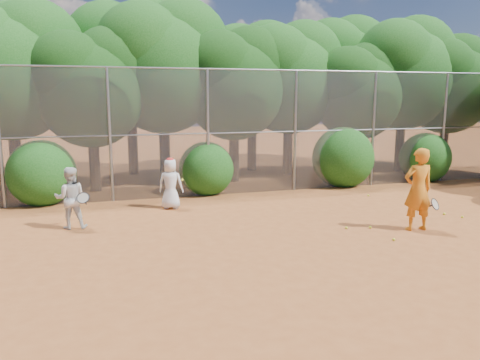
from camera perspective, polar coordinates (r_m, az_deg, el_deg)
name	(u,v)px	position (r m, az deg, el deg)	size (l,w,h in m)	color
ground	(320,249)	(10.05, 9.75, -8.32)	(80.00, 80.00, 0.00)	brown
fence_back	(235,131)	(15.13, -0.67, 5.98)	(20.05, 0.09, 4.03)	gray
tree_1	(10,65)	(17.26, -26.21, 12.49)	(4.64, 4.03, 6.35)	black
tree_2	(92,83)	(16.33, -17.63, 11.20)	(3.99, 3.47, 5.47)	black
tree_3	(164,61)	(17.54, -9.28, 14.09)	(4.89, 4.26, 6.70)	black
tree_4	(235,80)	(17.44, -0.62, 12.14)	(4.19, 3.64, 5.73)	black
tree_5	(290,73)	(19.05, 6.12, 12.79)	(4.51, 3.92, 6.17)	black
tree_6	(358,88)	(19.26, 14.24, 10.79)	(3.86, 3.36, 5.29)	black
tree_7	(405,69)	(21.18, 19.45, 12.65)	(4.77, 4.14, 6.53)	black
tree_8	(449,81)	(22.16, 24.09, 11.01)	(4.25, 3.70, 5.82)	black
tree_10	(131,59)	(19.64, -13.17, 14.21)	(5.15, 4.48, 7.06)	black
tree_11	(253,72)	(20.20, 1.62, 13.03)	(4.64, 4.03, 6.35)	black
tree_12	(342,66)	(22.59, 12.33, 13.39)	(5.02, 4.37, 6.88)	black
bush_0	(41,170)	(15.04, -23.06, 1.10)	(2.00, 2.00, 2.00)	#154A12
bush_1	(206,166)	(15.33, -4.14, 1.67)	(1.80, 1.80, 1.80)	#154A12
bush_2	(343,155)	(17.11, 12.43, 3.02)	(2.20, 2.20, 2.20)	#154A12
bush_3	(425,155)	(19.08, 21.64, 2.81)	(1.90, 1.90, 1.90)	#154A12
player_yellow	(418,190)	(11.83, 20.89, -1.09)	(0.90, 0.60, 1.98)	orange
player_teen	(171,183)	(13.39, -8.46, -0.41)	(0.82, 0.69, 1.46)	white
player_white	(70,198)	(11.96, -19.98, -2.08)	(0.85, 0.73, 1.50)	silver
ball_0	(370,227)	(11.82, 15.59, -5.56)	(0.07, 0.07, 0.07)	yellow
ball_1	(444,214)	(13.79, 23.64, -3.80)	(0.07, 0.07, 0.07)	yellow
ball_2	(394,239)	(10.98, 18.24, -6.90)	(0.07, 0.07, 0.07)	yellow
ball_3	(462,217)	(13.64, 25.46, -4.09)	(0.07, 0.07, 0.07)	yellow
ball_4	(346,228)	(11.63, 12.84, -5.69)	(0.07, 0.07, 0.07)	yellow
ball_5	(368,195)	(15.52, 15.38, -1.82)	(0.07, 0.07, 0.07)	yellow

